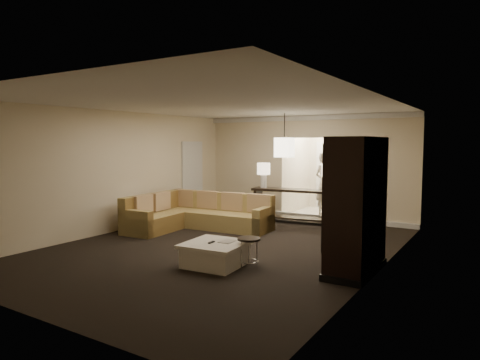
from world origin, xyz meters
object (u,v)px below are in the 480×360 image
Objects in this scene: console_table at (295,203)px; armoire at (356,208)px; coffee_table at (215,254)px; sectional_sofa at (195,215)px; person at (325,181)px; drink_table at (249,246)px.

armoire is (2.62, -3.41, 0.52)m from console_table.
sectional_sofa is at bearing 134.07° from coffee_table.
person is (-0.13, 5.44, 0.80)m from coffee_table.
armoire is 1.85m from drink_table.
person reaches higher than coffee_table.
armoire is 5.08m from person.
sectional_sofa is 2.77× the size of coffee_table.
console_table is (-0.52, 4.29, 0.31)m from coffee_table.
sectional_sofa is 3.17m from coffee_table.
sectional_sofa is at bearing 162.04° from armoire.
drink_table is (0.51, 0.25, 0.15)m from coffee_table.
armoire is 4.44× the size of drink_table.
sectional_sofa is at bearing 143.18° from drink_table.
person is at bearing 91.41° from coffee_table.
drink_table is at bearing 117.10° from person.
console_table is at bearing 127.57° from armoire.
person reaches higher than console_table.
coffee_table is (2.20, -2.28, -0.14)m from sectional_sofa.
armoire is 1.07× the size of person.
sectional_sofa is 1.45× the size of person.
drink_table is (1.03, -4.04, -0.17)m from console_table.
armoire reaches higher than console_table.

